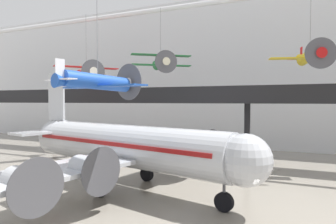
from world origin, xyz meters
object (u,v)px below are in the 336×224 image
(airliner_silver_main, at_px, (122,146))
(suspended_plane_green_biplane, at_px, (161,62))
(suspended_plane_red_highwing, at_px, (86,71))
(suspended_plane_blue_trainer, at_px, (98,82))
(suspended_plane_yellow_lowwing, at_px, (310,55))

(airliner_silver_main, distance_m, suspended_plane_green_biplane, 13.97)
(airliner_silver_main, height_order, suspended_plane_red_highwing, suspended_plane_red_highwing)
(suspended_plane_green_biplane, relative_size, suspended_plane_red_highwing, 0.89)
(airliner_silver_main, xyz_separation_m, suspended_plane_green_biplane, (-1.65, 11.03, 8.40))
(suspended_plane_blue_trainer, bearing_deg, suspended_plane_red_highwing, 56.92)
(airliner_silver_main, xyz_separation_m, suspended_plane_red_highwing, (-11.37, 9.44, 7.52))
(suspended_plane_red_highwing, bearing_deg, suspended_plane_blue_trainer, -13.25)
(airliner_silver_main, distance_m, suspended_plane_yellow_lowwing, 20.26)
(suspended_plane_yellow_lowwing, xyz_separation_m, suspended_plane_blue_trainer, (-13.01, -16.68, -3.25))
(airliner_silver_main, relative_size, suspended_plane_blue_trainer, 2.70)
(suspended_plane_green_biplane, bearing_deg, suspended_plane_yellow_lowwing, 53.63)
(airliner_silver_main, height_order, suspended_plane_green_biplane, suspended_plane_green_biplane)
(suspended_plane_yellow_lowwing, bearing_deg, suspended_plane_blue_trainer, -54.31)
(suspended_plane_blue_trainer, distance_m, suspended_plane_red_highwing, 19.49)
(suspended_plane_yellow_lowwing, relative_size, suspended_plane_blue_trainer, 0.75)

